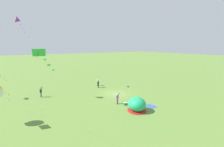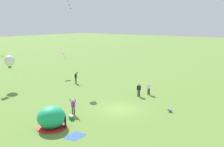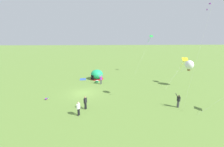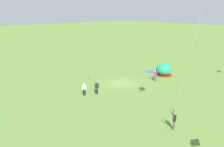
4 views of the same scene
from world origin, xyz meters
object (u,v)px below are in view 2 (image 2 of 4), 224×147
object	(u,v)px
popup_tent	(51,118)
person_center_field	(73,106)
kite_yellow	(3,57)
kite_white	(9,61)
toddler_crawling	(170,110)
kite_pink	(62,52)
person_with_toddler	(149,88)
cooler_box	(71,117)
person_far_back	(139,89)
person_arms_raised	(76,77)

from	to	relation	value
popup_tent	person_center_field	size ratio (longest dim) A/B	1.49
kite_yellow	kite_white	bearing A→B (deg)	17.27
toddler_crawling	kite_pink	world-z (taller)	kite_pink
toddler_crawling	person_center_field	distance (m)	10.61
person_with_toddler	kite_pink	world-z (taller)	kite_pink
cooler_box	toddler_crawling	distance (m)	10.80
popup_tent	cooler_box	size ratio (longest dim) A/B	4.52
toddler_crawling	person_far_back	xyz separation A→B (m)	(3.23, 6.02, 0.79)
toddler_crawling	person_with_toddler	distance (m)	7.27
person_far_back	person_arms_raised	bearing A→B (deg)	89.04
kite_white	person_far_back	bearing A→B (deg)	-66.21
person_arms_raised	kite_white	bearing A→B (deg)	144.66
toddler_crawling	kite_pink	distance (m)	25.37
person_center_field	toddler_crawling	bearing A→B (deg)	-47.78
toddler_crawling	person_arms_raised	distance (m)	18.41
kite_pink	kite_white	size ratio (longest dim) A/B	1.09
person_with_toddler	person_arms_raised	size ratio (longest dim) A/B	0.91
popup_tent	person_center_field	bearing A→B (deg)	14.15
person_far_back	kite_white	size ratio (longest dim) A/B	0.33
popup_tent	person_with_toddler	xyz separation A→B (m)	(15.64, -1.50, -0.03)
toddler_crawling	cooler_box	bearing A→B (deg)	139.62
toddler_crawling	person_arms_raised	size ratio (longest dim) A/B	0.29
cooler_box	kite_yellow	world-z (taller)	kite_yellow
person_far_back	kite_white	world-z (taller)	kite_white
toddler_crawling	person_far_back	bearing A→B (deg)	61.76
toddler_crawling	person_arms_raised	bearing A→B (deg)	79.24
cooler_box	kite_pink	size ratio (longest dim) A/B	0.11
cooler_box	kite_yellow	xyz separation A→B (m)	(2.49, 16.40, 4.59)
toddler_crawling	kite_white	xyz separation A→B (m)	(-4.58, 23.75, 3.94)
person_far_back	person_center_field	bearing A→B (deg)	170.05
person_center_field	kite_yellow	world-z (taller)	kite_yellow
person_arms_raised	kite_yellow	world-z (taller)	kite_yellow
person_center_field	kite_yellow	xyz separation A→B (m)	(1.37, 15.56, 3.82)
person_far_back	person_with_toddler	world-z (taller)	same
cooler_box	person_center_field	distance (m)	1.60
person_with_toddler	person_center_field	bearing A→B (deg)	168.45
person_arms_raised	kite_white	distance (m)	10.31
person_with_toddler	toddler_crawling	bearing A→B (deg)	-131.74
kite_yellow	kite_white	distance (m)	1.39
cooler_box	person_with_toddler	bearing A→B (deg)	-7.00
kite_white	person_with_toddler	bearing A→B (deg)	-62.89
popup_tent	toddler_crawling	size ratio (longest dim) A/B	5.10
cooler_box	kite_white	world-z (taller)	kite_white
person_arms_raised	kite_pink	size ratio (longest dim) A/B	0.33
toddler_crawling	kite_white	world-z (taller)	kite_white
toddler_crawling	kite_pink	xyz separation A→B (m)	(6.19, 24.25, 4.19)
cooler_box	person_center_field	xyz separation A→B (m)	(1.12, 0.84, 0.78)
person_arms_raised	cooler_box	bearing A→B (deg)	-136.48
person_with_toddler	kite_white	bearing A→B (deg)	117.11
kite_pink	kite_white	distance (m)	10.79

